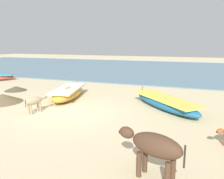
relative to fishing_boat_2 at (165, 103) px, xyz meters
name	(u,v)px	position (x,y,z in m)	size (l,w,h in m)	color
ground	(66,112)	(-3.79, -1.86, -0.26)	(80.00, 80.00, 0.00)	beige
sea_water	(147,69)	(-3.79, 14.79, -0.22)	(60.00, 20.00, 0.08)	slate
fishing_boat_2	(165,103)	(0.00, 0.00, 0.00)	(3.51, 3.50, 0.68)	#1E669E
fishing_boat_3	(68,93)	(-4.91, 0.21, 0.04)	(1.85, 3.59, 0.75)	gold
cow_adult_dark	(154,146)	(0.40, -5.30, 0.47)	(1.52, 0.81, 1.01)	#4C3323
calf_far_dun	(35,101)	(-4.90, -2.38, 0.22)	(0.49, 1.02, 0.67)	tan
debris_pile_0	(16,88)	(-8.88, 0.82, -0.13)	(1.29, 1.29, 0.26)	brown
debris_pile_1	(2,98)	(-7.48, -1.56, -0.06)	(1.87, 1.87, 0.40)	brown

